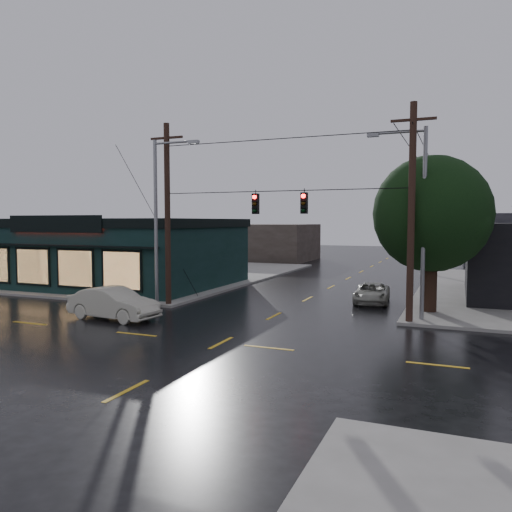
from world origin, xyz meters
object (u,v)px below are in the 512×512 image
at_px(utility_pole_nw, 169,306).
at_px(sedan_cream, 114,303).
at_px(corner_tree, 432,214).
at_px(suv_silver, 372,293).
at_px(utility_pole_ne, 409,324).

bearing_deg(utility_pole_nw, sedan_cream, -96.29).
height_order(corner_tree, suv_silver, corner_tree).
bearing_deg(utility_pole_ne, suv_silver, 115.29).
bearing_deg(corner_tree, suv_silver, 143.41).
relative_size(utility_pole_nw, utility_pole_ne, 1.00).
height_order(sedan_cream, suv_silver, sedan_cream).
relative_size(sedan_cream, suv_silver, 1.13).
relative_size(utility_pole_nw, sedan_cream, 2.14).
bearing_deg(sedan_cream, utility_pole_ne, -66.75).
bearing_deg(sedan_cream, utility_pole_nw, -0.42).
distance_m(utility_pole_nw, sedan_cream, 4.31).
xyz_separation_m(sedan_cream, suv_silver, (10.86, 9.73, -0.20)).
height_order(utility_pole_ne, suv_silver, utility_pole_ne).
height_order(corner_tree, utility_pole_ne, corner_tree).
xyz_separation_m(utility_pole_nw, utility_pole_ne, (13.00, 0.00, 0.00)).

